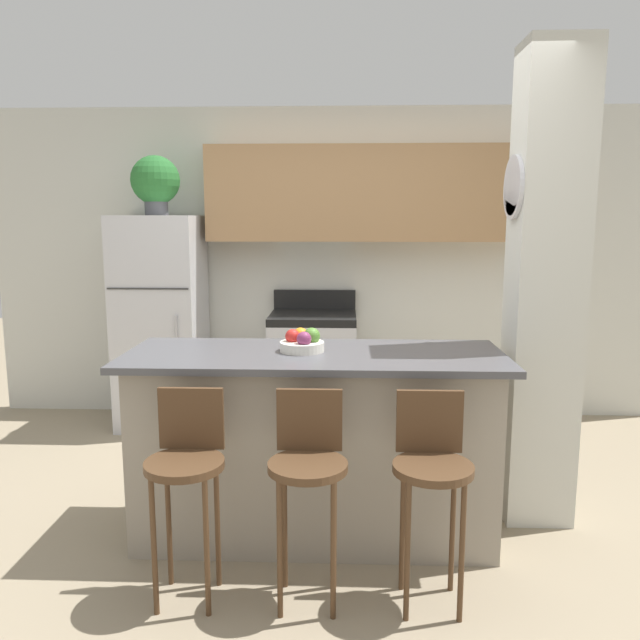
{
  "coord_description": "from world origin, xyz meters",
  "views": [
    {
      "loc": [
        0.15,
        -3.11,
        1.66
      ],
      "look_at": [
        0.0,
        0.73,
        1.03
      ],
      "focal_mm": 35.0,
      "sensor_mm": 36.0,
      "label": 1
    }
  ],
  "objects_px": {
    "stove_range": "(313,369)",
    "potted_plant_on_fridge": "(155,182)",
    "bar_stool_mid": "(308,467)",
    "refrigerator": "(161,322)",
    "bar_stool_right": "(432,469)",
    "bar_stool_left": "(187,465)",
    "fruit_bowl": "(302,342)"
  },
  "relations": [
    {
      "from": "bar_stool_left",
      "to": "fruit_bowl",
      "type": "distance_m",
      "value": 0.88
    },
    {
      "from": "bar_stool_mid",
      "to": "refrigerator",
      "type": "bearing_deg",
      "value": 119.41
    },
    {
      "from": "bar_stool_mid",
      "to": "potted_plant_on_fridge",
      "type": "xyz_separation_m",
      "value": [
        -1.31,
        2.33,
        1.33
      ]
    },
    {
      "from": "refrigerator",
      "to": "fruit_bowl",
      "type": "relative_size",
      "value": 7.34
    },
    {
      "from": "bar_stool_mid",
      "to": "bar_stool_right",
      "type": "relative_size",
      "value": 1.0
    },
    {
      "from": "bar_stool_right",
      "to": "potted_plant_on_fridge",
      "type": "height_order",
      "value": "potted_plant_on_fridge"
    },
    {
      "from": "potted_plant_on_fridge",
      "to": "bar_stool_right",
      "type": "bearing_deg",
      "value": -51.68
    },
    {
      "from": "bar_stool_left",
      "to": "fruit_bowl",
      "type": "xyz_separation_m",
      "value": [
        0.46,
        0.61,
        0.42
      ]
    },
    {
      "from": "bar_stool_mid",
      "to": "potted_plant_on_fridge",
      "type": "relative_size",
      "value": 2.02
    },
    {
      "from": "bar_stool_mid",
      "to": "bar_stool_right",
      "type": "xyz_separation_m",
      "value": [
        0.53,
        0.0,
        0.0
      ]
    },
    {
      "from": "bar_stool_left",
      "to": "fruit_bowl",
      "type": "relative_size",
      "value": 4.03
    },
    {
      "from": "bar_stool_left",
      "to": "potted_plant_on_fridge",
      "type": "relative_size",
      "value": 2.02
    },
    {
      "from": "bar_stool_right",
      "to": "fruit_bowl",
      "type": "height_order",
      "value": "fruit_bowl"
    },
    {
      "from": "bar_stool_mid",
      "to": "bar_stool_right",
      "type": "height_order",
      "value": "same"
    },
    {
      "from": "bar_stool_mid",
      "to": "bar_stool_right",
      "type": "bearing_deg",
      "value": 0.0
    },
    {
      "from": "refrigerator",
      "to": "stove_range",
      "type": "distance_m",
      "value": 1.27
    },
    {
      "from": "bar_stool_right",
      "to": "bar_stool_mid",
      "type": "bearing_deg",
      "value": 180.0
    },
    {
      "from": "stove_range",
      "to": "potted_plant_on_fridge",
      "type": "relative_size",
      "value": 2.34
    },
    {
      "from": "refrigerator",
      "to": "potted_plant_on_fridge",
      "type": "height_order",
      "value": "potted_plant_on_fridge"
    },
    {
      "from": "refrigerator",
      "to": "bar_stool_mid",
      "type": "bearing_deg",
      "value": -60.59
    },
    {
      "from": "stove_range",
      "to": "bar_stool_left",
      "type": "distance_m",
      "value": 2.39
    },
    {
      "from": "stove_range",
      "to": "fruit_bowl",
      "type": "relative_size",
      "value": 4.67
    },
    {
      "from": "bar_stool_left",
      "to": "bar_stool_mid",
      "type": "height_order",
      "value": "same"
    },
    {
      "from": "bar_stool_right",
      "to": "potted_plant_on_fridge",
      "type": "relative_size",
      "value": 2.02
    },
    {
      "from": "bar_stool_right",
      "to": "potted_plant_on_fridge",
      "type": "xyz_separation_m",
      "value": [
        -1.84,
        2.33,
        1.33
      ]
    },
    {
      "from": "stove_range",
      "to": "bar_stool_left",
      "type": "height_order",
      "value": "stove_range"
    },
    {
      "from": "bar_stool_mid",
      "to": "stove_range",
      "type": "bearing_deg",
      "value": 92.34
    },
    {
      "from": "stove_range",
      "to": "fruit_bowl",
      "type": "distance_m",
      "value": 1.83
    },
    {
      "from": "potted_plant_on_fridge",
      "to": "refrigerator",
      "type": "bearing_deg",
      "value": -62.17
    },
    {
      "from": "stove_range",
      "to": "fruit_bowl",
      "type": "bearing_deg",
      "value": -88.93
    },
    {
      "from": "stove_range",
      "to": "potted_plant_on_fridge",
      "type": "bearing_deg",
      "value": -179.05
    },
    {
      "from": "bar_stool_left",
      "to": "potted_plant_on_fridge",
      "type": "xyz_separation_m",
      "value": [
        -0.78,
        2.33,
        1.33
      ]
    }
  ]
}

